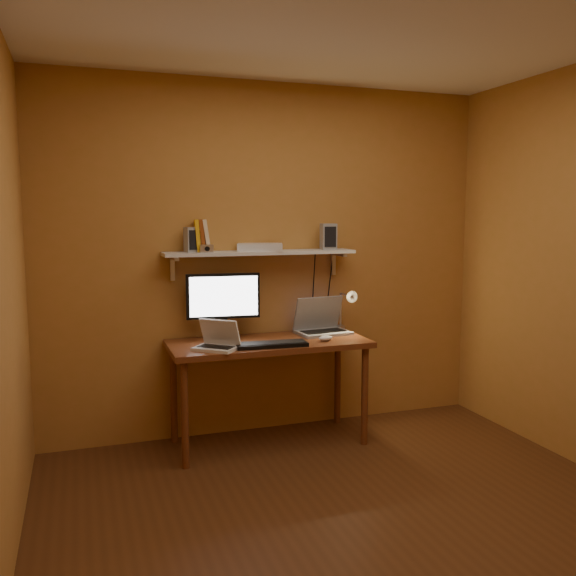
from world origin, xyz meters
name	(u,v)px	position (x,y,z in m)	size (l,w,h in m)	color
room	(365,282)	(0.00, 0.00, 1.30)	(3.44, 3.24, 2.64)	#532C15
desk	(269,353)	(-0.12, 1.28, 0.66)	(1.40, 0.60, 0.75)	brown
wall_shelf	(260,253)	(-0.12, 1.47, 1.36)	(1.40, 0.25, 0.21)	silver
monitor	(223,302)	(-0.40, 1.44, 1.02)	(0.52, 0.24, 0.47)	black
laptop	(321,324)	(0.34, 1.43, 0.82)	(0.40, 0.31, 0.27)	gray
netbook	(218,341)	(-0.51, 1.14, 0.80)	(0.34, 0.33, 0.20)	silver
keyboard	(271,344)	(-0.15, 1.10, 0.76)	(0.49, 0.16, 0.03)	black
mouse	(326,338)	(0.27, 1.15, 0.77)	(0.11, 0.07, 0.04)	silver
desk_lamp	(347,305)	(0.54, 1.41, 0.96)	(0.09, 0.23, 0.38)	silver
speaker_left	(192,240)	(-0.61, 1.48, 1.46)	(0.10, 0.10, 0.17)	gray
speaker_right	(328,237)	(0.41, 1.47, 1.47)	(0.11, 0.11, 0.19)	gray
books	(202,236)	(-0.54, 1.50, 1.49)	(0.13, 0.16, 0.23)	#EDAB14
shelf_camera	(207,249)	(-0.52, 1.40, 1.40)	(0.09, 0.04, 0.06)	silver
router	(260,247)	(-0.12, 1.48, 1.40)	(0.32, 0.21, 0.05)	silver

